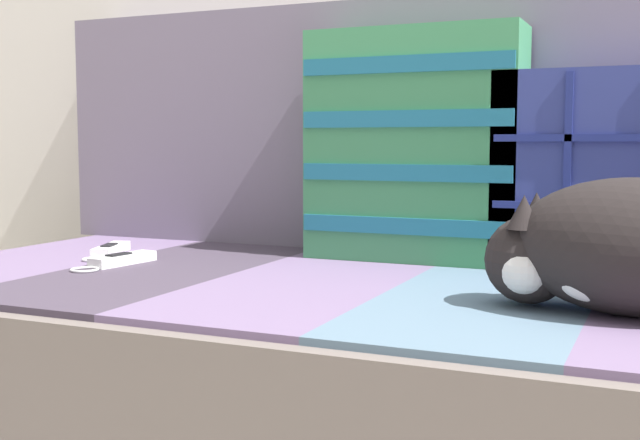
% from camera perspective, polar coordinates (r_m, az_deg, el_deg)
% --- Properties ---
extents(couch, '(2.17, 0.89, 0.38)m').
position_cam_1_polar(couch, '(1.31, 12.40, -13.09)').
color(couch, '#3D3838').
rests_on(couch, ground_plane).
extents(sofa_backrest, '(2.13, 0.14, 0.51)m').
position_cam_1_polar(sofa_backrest, '(1.61, 15.39, 6.47)').
color(sofa_backrest, slate).
rests_on(sofa_backrest, couch).
extents(throw_pillow_quilted, '(0.39, 0.14, 0.34)m').
position_cam_1_polar(throw_pillow_quilted, '(1.45, 20.00, 3.27)').
color(throw_pillow_quilted, navy).
rests_on(throw_pillow_quilted, couch).
extents(throw_pillow_striped, '(0.40, 0.14, 0.43)m').
position_cam_1_polar(throw_pillow_striped, '(1.51, 6.72, 5.28)').
color(throw_pillow_striped, '#3D8956').
rests_on(throw_pillow_striped, couch).
extents(sleeping_cat, '(0.39, 0.21, 0.18)m').
position_cam_1_polar(sleeping_cat, '(1.10, 20.26, -2.03)').
color(sleeping_cat, black).
rests_on(sleeping_cat, couch).
extents(game_remote_near, '(0.07, 0.19, 0.02)m').
position_cam_1_polar(game_remote_near, '(1.50, -14.04, -2.78)').
color(game_remote_near, white).
rests_on(game_remote_near, couch).
extents(game_remote_far, '(0.10, 0.19, 0.02)m').
position_cam_1_polar(game_remote_far, '(1.64, -14.73, -2.09)').
color(game_remote_far, white).
rests_on(game_remote_far, couch).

